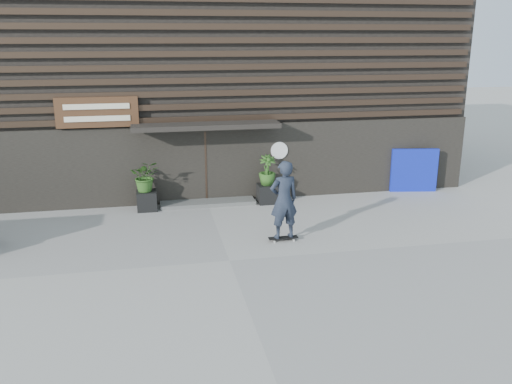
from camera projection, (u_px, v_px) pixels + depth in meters
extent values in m
plane|color=#9D9A95|center=(230.00, 261.00, 12.90)|extent=(80.00, 80.00, 0.00)
cube|color=#50504E|center=(208.00, 202.00, 17.21)|extent=(3.00, 0.80, 0.12)
cube|color=black|center=(147.00, 201.00, 16.60)|extent=(0.60, 0.60, 0.60)
imported|color=#2D591E|center=(145.00, 176.00, 16.38)|extent=(0.86, 0.75, 0.96)
cube|color=black|center=(267.00, 194.00, 17.32)|extent=(0.60, 0.60, 0.60)
imported|color=#2D591E|center=(267.00, 170.00, 17.10)|extent=(0.54, 0.54, 0.96)
cube|color=#0C1AA8|center=(414.00, 170.00, 18.47)|extent=(1.59, 0.38, 1.50)
cube|color=black|center=(190.00, 67.00, 21.20)|extent=(18.00, 10.00, 8.00)
cube|color=black|center=(206.00, 164.00, 17.20)|extent=(18.00, 0.12, 2.50)
cube|color=#38281E|center=(205.00, 119.00, 16.74)|extent=(17.60, 0.08, 0.18)
cube|color=#38281E|center=(204.00, 106.00, 16.63)|extent=(17.60, 0.08, 0.18)
cube|color=#38281E|center=(204.00, 93.00, 16.52)|extent=(17.60, 0.08, 0.18)
cube|color=#38281E|center=(204.00, 80.00, 16.41)|extent=(17.60, 0.08, 0.18)
cube|color=#38281E|center=(203.00, 67.00, 16.31)|extent=(17.60, 0.08, 0.18)
cube|color=#38281E|center=(203.00, 54.00, 16.20)|extent=(17.60, 0.08, 0.18)
cube|color=#38281E|center=(203.00, 40.00, 16.09)|extent=(17.60, 0.08, 0.18)
cube|color=#38281E|center=(202.00, 27.00, 15.98)|extent=(17.60, 0.08, 0.18)
cube|color=#38281E|center=(202.00, 13.00, 15.87)|extent=(17.60, 0.08, 0.18)
cube|color=black|center=(206.00, 126.00, 16.43)|extent=(4.50, 1.00, 0.15)
cube|color=black|center=(205.00, 166.00, 17.38)|extent=(2.40, 0.30, 2.30)
cube|color=#38281E|center=(206.00, 167.00, 17.21)|extent=(0.06, 0.10, 2.30)
cube|color=#472B19|center=(97.00, 112.00, 15.98)|extent=(2.40, 0.10, 0.90)
cube|color=beige|center=(96.00, 107.00, 15.86)|extent=(1.90, 0.02, 0.16)
cube|color=beige|center=(97.00, 119.00, 15.96)|extent=(1.90, 0.02, 0.16)
cylinder|color=white|center=(279.00, 151.00, 17.49)|extent=(0.56, 0.03, 0.56)
cube|color=black|center=(283.00, 238.00, 14.14)|extent=(0.78, 0.20, 0.02)
cylinder|color=#ABABA6|center=(274.00, 242.00, 14.01)|extent=(0.06, 0.03, 0.06)
cylinder|color=#B7B8B3|center=(273.00, 239.00, 14.20)|extent=(0.06, 0.03, 0.06)
cylinder|color=#B9B9B4|center=(294.00, 240.00, 14.11)|extent=(0.06, 0.03, 0.06)
cylinder|color=beige|center=(292.00, 238.00, 14.30)|extent=(0.06, 0.03, 0.06)
imported|color=#1B2332|center=(284.00, 200.00, 13.85)|extent=(0.82, 0.60, 2.06)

